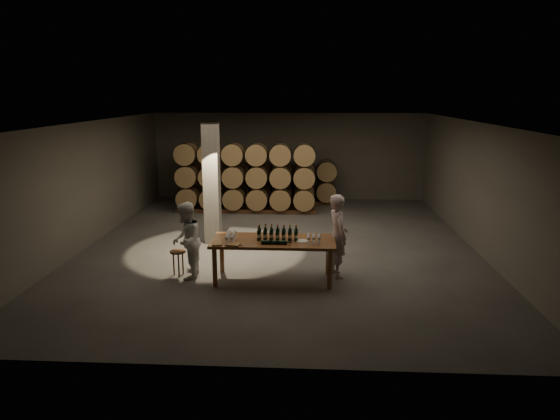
# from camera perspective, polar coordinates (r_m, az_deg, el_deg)

# --- Properties ---
(room) EXTENTS (12.00, 12.00, 12.00)m
(room) POSITION_cam_1_polar(r_m,az_deg,el_deg) (13.20, -7.80, 3.02)
(room) COLOR #4C4A48
(room) RESTS_ON ground
(tasting_table) EXTENTS (2.60, 1.10, 0.90)m
(tasting_table) POSITION_cam_1_polar(r_m,az_deg,el_deg) (10.55, -0.77, -3.97)
(tasting_table) COLOR brown
(tasting_table) RESTS_ON ground
(barrel_stack_back) EXTENTS (5.48, 0.95, 1.57)m
(barrel_stack_back) POSITION_cam_1_polar(r_m,az_deg,el_deg) (18.10, -2.13, 3.41)
(barrel_stack_back) COLOR brown
(barrel_stack_back) RESTS_ON ground
(barrel_stack_front) EXTENTS (4.70, 0.95, 2.31)m
(barrel_stack_front) POSITION_cam_1_polar(r_m,az_deg,el_deg) (16.70, -3.92, 3.85)
(barrel_stack_front) COLOR brown
(barrel_stack_front) RESTS_ON ground
(bottle_cluster) EXTENTS (0.86, 0.23, 0.32)m
(bottle_cluster) POSITION_cam_1_polar(r_m,az_deg,el_deg) (10.51, -0.28, -2.81)
(bottle_cluster) COLOR black
(bottle_cluster) RESTS_ON tasting_table
(lying_bottles) EXTENTS (0.63, 0.08, 0.08)m
(lying_bottles) POSITION_cam_1_polar(r_m,az_deg,el_deg) (10.21, -0.61, -3.71)
(lying_bottles) COLOR black
(lying_bottles) RESTS_ON tasting_table
(glass_cluster_left) EXTENTS (0.19, 0.52, 0.16)m
(glass_cluster_left) POSITION_cam_1_polar(r_m,az_deg,el_deg) (10.48, -5.64, -2.88)
(glass_cluster_left) COLOR silver
(glass_cluster_left) RESTS_ON tasting_table
(glass_cluster_right) EXTENTS (0.30, 0.30, 0.16)m
(glass_cluster_right) POSITION_cam_1_polar(r_m,az_deg,el_deg) (10.34, 3.88, -3.10)
(glass_cluster_right) COLOR silver
(glass_cluster_right) RESTS_ON tasting_table
(plate) EXTENTS (0.25, 0.25, 0.01)m
(plate) POSITION_cam_1_polar(r_m,az_deg,el_deg) (10.42, 2.53, -3.56)
(plate) COLOR white
(plate) RESTS_ON tasting_table
(notebook_near) EXTENTS (0.29, 0.25, 0.03)m
(notebook_near) POSITION_cam_1_polar(r_m,az_deg,el_deg) (10.19, -5.38, -3.95)
(notebook_near) COLOR olive
(notebook_near) RESTS_ON tasting_table
(notebook_corner) EXTENTS (0.25, 0.30, 0.02)m
(notebook_corner) POSITION_cam_1_polar(r_m,az_deg,el_deg) (10.30, -7.25, -3.84)
(notebook_corner) COLOR olive
(notebook_corner) RESTS_ON tasting_table
(pen) EXTENTS (0.16, 0.04, 0.01)m
(pen) POSITION_cam_1_polar(r_m,az_deg,el_deg) (10.16, -4.65, -4.06)
(pen) COLOR black
(pen) RESTS_ON tasting_table
(stool) EXTENTS (0.34, 0.34, 0.57)m
(stool) POSITION_cam_1_polar(r_m,az_deg,el_deg) (11.14, -11.58, -5.10)
(stool) COLOR brown
(stool) RESTS_ON ground
(person_man) EXTENTS (0.60, 0.76, 1.82)m
(person_man) POSITION_cam_1_polar(r_m,az_deg,el_deg) (10.84, 6.62, -2.94)
(person_man) COLOR beige
(person_man) RESTS_ON ground
(person_woman) EXTENTS (0.69, 0.85, 1.67)m
(person_woman) POSITION_cam_1_polar(r_m,az_deg,el_deg) (10.88, -10.67, -3.45)
(person_woman) COLOR white
(person_woman) RESTS_ON ground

